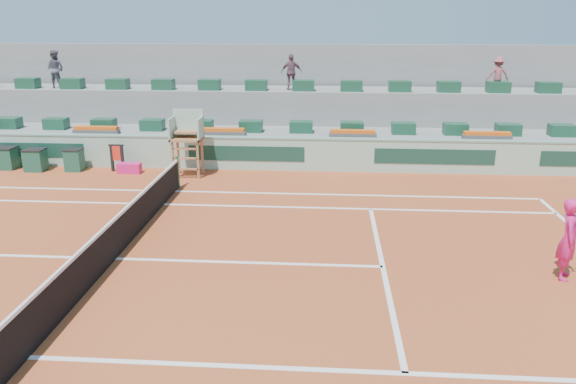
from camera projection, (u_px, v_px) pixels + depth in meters
name	position (u px, v px, depth m)	size (l,w,h in m)	color
ground	(116.00, 259.00, 13.54)	(90.00, 90.00, 0.00)	#9F411E
seating_tier_lower	(207.00, 141.00, 23.54)	(36.00, 4.00, 1.20)	gray
seating_tier_upper	(214.00, 118.00, 24.85)	(36.00, 2.40, 2.60)	gray
stadium_back_wall	(220.00, 93.00, 26.11)	(36.00, 0.40, 4.40)	gray
player_bag	(129.00, 168.00, 20.89)	(0.85, 0.38, 0.38)	#DD1C73
spectator_left	(55.00, 69.00, 24.30)	(0.78, 0.61, 1.61)	#535361
spectator_mid	(291.00, 72.00, 23.58)	(0.88, 0.37, 1.50)	#6D4855
spectator_right	(498.00, 74.00, 23.05)	(0.92, 0.53, 1.43)	#964B50
court_lines	(116.00, 259.00, 13.53)	(23.89, 11.09, 0.01)	white
tennis_net	(114.00, 239.00, 13.38)	(0.10, 11.97, 1.10)	black
advertising_hoarding	(195.00, 152.00, 21.43)	(36.00, 0.34, 1.26)	#94BAA4
umpire_chair	(187.00, 134.00, 20.21)	(1.10, 0.90, 2.40)	#955F38
seat_row_lower	(201.00, 125.00, 22.44)	(32.90, 0.60, 0.44)	#16442D
seat_row_upper	(210.00, 85.00, 23.83)	(32.90, 0.60, 0.44)	#16442D
flower_planters	(159.00, 131.00, 21.80)	(26.80, 0.36, 0.28)	#4C4C4C
drink_cooler_a	(74.00, 160.00, 21.14)	(0.64, 0.55, 0.84)	#184A36
drink_cooler_b	(35.00, 160.00, 21.14)	(0.75, 0.65, 0.84)	#184A36
drink_cooler_c	(6.00, 158.00, 21.44)	(0.80, 0.70, 0.84)	#184A36
towel_rack	(117.00, 156.00, 21.02)	(0.57, 0.09, 1.03)	black
tennis_player	(569.00, 239.00, 12.29)	(0.66, 0.96, 2.28)	#DD1C73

